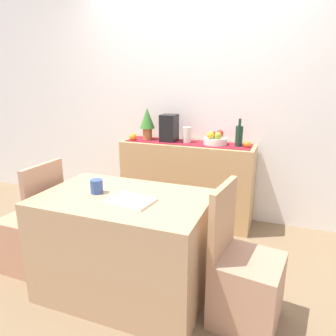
% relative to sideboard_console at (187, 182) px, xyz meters
% --- Properties ---
extents(ground_plane, '(6.40, 6.40, 0.02)m').
position_rel_sideboard_console_xyz_m(ground_plane, '(-0.01, -0.92, -0.44)').
color(ground_plane, '#826A4C').
rests_on(ground_plane, ground).
extents(room_wall_rear, '(6.40, 0.06, 2.70)m').
position_rel_sideboard_console_xyz_m(room_wall_rear, '(-0.01, 0.26, 0.92)').
color(room_wall_rear, white).
rests_on(room_wall_rear, ground).
extents(sideboard_console, '(1.39, 0.42, 0.86)m').
position_rel_sideboard_console_xyz_m(sideboard_console, '(0.00, 0.00, 0.00)').
color(sideboard_console, tan).
rests_on(sideboard_console, ground).
extents(table_runner, '(1.31, 0.32, 0.01)m').
position_rel_sideboard_console_xyz_m(table_runner, '(-0.00, 0.00, 0.44)').
color(table_runner, maroon).
rests_on(table_runner, sideboard_console).
extents(fruit_bowl, '(0.24, 0.24, 0.07)m').
position_rel_sideboard_console_xyz_m(fruit_bowl, '(0.29, 0.00, 0.47)').
color(fruit_bowl, white).
rests_on(fruit_bowl, table_runner).
extents(apple_upper, '(0.07, 0.07, 0.07)m').
position_rel_sideboard_console_xyz_m(apple_upper, '(0.32, 0.06, 0.54)').
color(apple_upper, red).
rests_on(apple_upper, fruit_bowl).
extents(apple_left, '(0.06, 0.06, 0.06)m').
position_rel_sideboard_console_xyz_m(apple_left, '(0.27, 0.01, 0.54)').
color(apple_left, '#B23320').
rests_on(apple_left, fruit_bowl).
extents(apple_front, '(0.07, 0.07, 0.07)m').
position_rel_sideboard_console_xyz_m(apple_front, '(0.33, -0.05, 0.54)').
color(apple_front, '#94B131').
rests_on(apple_front, fruit_bowl).
extents(apple_center, '(0.07, 0.07, 0.07)m').
position_rel_sideboard_console_xyz_m(apple_center, '(0.26, -0.07, 0.54)').
color(apple_center, gold).
rests_on(apple_center, fruit_bowl).
extents(wine_bottle, '(0.07, 0.07, 0.27)m').
position_rel_sideboard_console_xyz_m(wine_bottle, '(0.52, 0.00, 0.54)').
color(wine_bottle, '#193726').
rests_on(wine_bottle, sideboard_console).
extents(coffee_maker, '(0.16, 0.18, 0.28)m').
position_rel_sideboard_console_xyz_m(coffee_maker, '(-0.20, 0.00, 0.57)').
color(coffee_maker, black).
rests_on(coffee_maker, sideboard_console).
extents(ceramic_vase, '(0.09, 0.09, 0.16)m').
position_rel_sideboard_console_xyz_m(ceramic_vase, '(-0.01, 0.00, 0.51)').
color(ceramic_vase, silver).
rests_on(ceramic_vase, sideboard_console).
extents(potted_plant, '(0.16, 0.16, 0.35)m').
position_rel_sideboard_console_xyz_m(potted_plant, '(-0.46, 0.00, 0.64)').
color(potted_plant, '#B87B40').
rests_on(potted_plant, sideboard_console).
extents(orange_loose_near_bowl, '(0.08, 0.08, 0.08)m').
position_rel_sideboard_console_xyz_m(orange_loose_near_bowl, '(-0.59, -0.09, 0.47)').
color(orange_loose_near_bowl, orange).
rests_on(orange_loose_near_bowl, sideboard_console).
extents(orange_loose_far, '(0.07, 0.07, 0.07)m').
position_rel_sideboard_console_xyz_m(orange_loose_far, '(0.61, -0.03, 0.47)').
color(orange_loose_far, orange).
rests_on(orange_loose_far, sideboard_console).
extents(dining_table, '(1.15, 0.74, 0.74)m').
position_rel_sideboard_console_xyz_m(dining_table, '(-0.04, -1.31, -0.06)').
color(dining_table, tan).
rests_on(dining_table, ground).
extents(open_book, '(0.30, 0.24, 0.02)m').
position_rel_sideboard_console_xyz_m(open_book, '(0.06, -1.39, 0.32)').
color(open_book, white).
rests_on(open_book, dining_table).
extents(coffee_cup, '(0.09, 0.09, 0.10)m').
position_rel_sideboard_console_xyz_m(coffee_cup, '(-0.25, -1.32, 0.36)').
color(coffee_cup, '#335192').
rests_on(coffee_cup, dining_table).
extents(chair_near_window, '(0.41, 0.41, 0.90)m').
position_rel_sideboard_console_xyz_m(chair_near_window, '(-0.88, -1.31, -0.17)').
color(chair_near_window, tan).
rests_on(chair_near_window, ground).
extents(chair_by_corner, '(0.45, 0.45, 0.90)m').
position_rel_sideboard_console_xyz_m(chair_by_corner, '(0.80, -1.31, -0.17)').
color(chair_by_corner, tan).
rests_on(chair_by_corner, ground).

